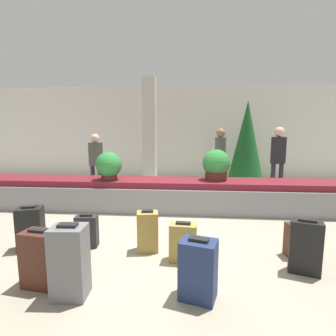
# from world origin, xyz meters

# --- Properties ---
(ground_plane) EXTENTS (18.00, 18.00, 0.00)m
(ground_plane) POSITION_xyz_m (0.00, 0.00, 0.00)
(ground_plane) COLOR #9E937F
(back_wall) EXTENTS (18.00, 0.06, 3.20)m
(back_wall) POSITION_xyz_m (0.00, 5.46, 1.60)
(back_wall) COLOR silver
(back_wall) RESTS_ON ground_plane
(carousel) EXTENTS (8.55, 0.98, 0.64)m
(carousel) POSITION_xyz_m (0.00, 1.76, 0.31)
(carousel) COLOR gray
(carousel) RESTS_ON ground_plane
(pillar) EXTENTS (0.37, 0.37, 3.20)m
(pillar) POSITION_xyz_m (-0.73, 3.95, 1.60)
(pillar) COLOR beige
(pillar) RESTS_ON ground_plane
(suitcase_0) EXTENTS (0.34, 0.24, 0.48)m
(suitcase_0) POSITION_xyz_m (1.92, -0.25, 0.23)
(suitcase_0) COLOR #472319
(suitcase_0) RESTS_ON ground_plane
(suitcase_1) EXTENTS (0.39, 0.35, 0.64)m
(suitcase_1) POSITION_xyz_m (-1.78, -0.34, 0.31)
(suitcase_1) COLOR black
(suitcase_1) RESTS_ON ground_plane
(suitcase_2) EXTENTS (0.35, 0.30, 0.77)m
(suitcase_2) POSITION_xyz_m (-0.73, -1.35, 0.37)
(suitcase_2) COLOR slate
(suitcase_2) RESTS_ON ground_plane
(suitcase_3) EXTENTS (0.32, 0.26, 0.59)m
(suitcase_3) POSITION_xyz_m (-0.11, -0.26, 0.28)
(suitcase_3) COLOR #A3843D
(suitcase_3) RESTS_ON ground_plane
(suitcase_4) EXTENTS (0.38, 0.29, 0.65)m
(suitcase_4) POSITION_xyz_m (-1.14, -1.19, 0.31)
(suitcase_4) COLOR #472319
(suitcase_4) RESTS_ON ground_plane
(suitcase_5) EXTENTS (0.32, 0.20, 0.49)m
(suitcase_5) POSITION_xyz_m (-1.02, -0.20, 0.23)
(suitcase_5) COLOR #232328
(suitcase_5) RESTS_ON ground_plane
(suitcase_6) EXTENTS (0.41, 0.35, 0.64)m
(suitcase_6) POSITION_xyz_m (0.56, -1.26, 0.31)
(suitcase_6) COLOR navy
(suitcase_6) RESTS_ON ground_plane
(suitcase_7) EXTENTS (0.36, 0.23, 0.52)m
(suitcase_7) POSITION_xyz_m (0.39, -0.51, 0.25)
(suitcase_7) COLOR #A3843D
(suitcase_7) RESTS_ON ground_plane
(suitcase_8) EXTENTS (0.38, 0.26, 0.66)m
(suitcase_8) POSITION_xyz_m (1.83, -0.69, 0.32)
(suitcase_8) COLOR black
(suitcase_8) RESTS_ON ground_plane
(potted_plant_0) EXTENTS (0.55, 0.55, 0.60)m
(potted_plant_0) POSITION_xyz_m (-1.24, 1.63, 0.94)
(potted_plant_0) COLOR #4C2319
(potted_plant_0) RESTS_ON carousel
(potted_plant_1) EXTENTS (0.58, 0.58, 0.65)m
(potted_plant_1) POSITION_xyz_m (1.02, 1.82, 0.95)
(potted_plant_1) COLOR #4C2319
(potted_plant_1) RESTS_ON carousel
(traveler_0) EXTENTS (0.36, 0.35, 1.59)m
(traveler_0) POSITION_xyz_m (-2.00, 2.91, 0.94)
(traveler_0) COLOR #282833
(traveler_0) RESTS_ON ground_plane
(traveler_1) EXTENTS (0.36, 0.27, 1.77)m
(traveler_1) POSITION_xyz_m (2.69, 3.12, 1.07)
(traveler_1) COLOR #282833
(traveler_1) RESTS_ON ground_plane
(traveler_2) EXTENTS (0.31, 0.36, 1.74)m
(traveler_2) POSITION_xyz_m (1.29, 3.62, 1.04)
(traveler_2) COLOR #282833
(traveler_2) RESTS_ON ground_plane
(decorated_tree) EXTENTS (1.05, 1.05, 2.56)m
(decorated_tree) POSITION_xyz_m (2.14, 4.29, 1.37)
(decorated_tree) COLOR #4C331E
(decorated_tree) RESTS_ON ground_plane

